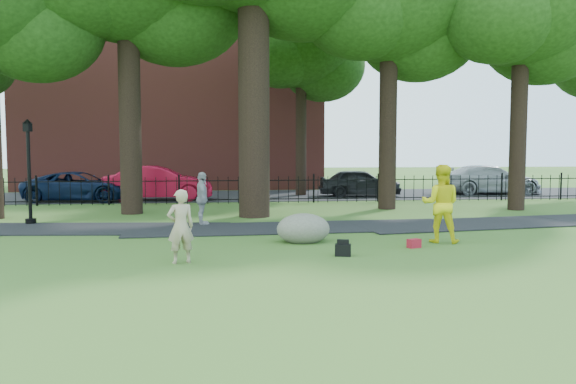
{
  "coord_description": "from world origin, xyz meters",
  "views": [
    {
      "loc": [
        -1.24,
        -12.97,
        2.41
      ],
      "look_at": [
        0.6,
        2.0,
        1.26
      ],
      "focal_mm": 35.0,
      "sensor_mm": 36.0,
      "label": 1
    }
  ],
  "objects": [
    {
      "name": "pedestrian",
      "position": [
        -1.79,
        4.97,
        0.85
      ],
      "size": [
        0.53,
        1.03,
        1.69
      ],
      "primitive_type": "imported",
      "rotation": [
        0.0,
        0.0,
        1.69
      ],
      "color": "#9B9A9E",
      "rests_on": "ground"
    },
    {
      "name": "woman",
      "position": [
        -2.06,
        -1.03,
        0.79
      ],
      "size": [
        0.66,
        0.52,
        1.57
      ],
      "primitive_type": "imported",
      "rotation": [
        0.0,
        0.0,
        3.43
      ],
      "color": "tan",
      "rests_on": "ground"
    },
    {
      "name": "street",
      "position": [
        0.0,
        16.0,
        0.0
      ],
      "size": [
        80.0,
        7.0,
        0.02
      ],
      "primitive_type": "cube",
      "color": "black",
      "rests_on": "ground"
    },
    {
      "name": "footpath",
      "position": [
        1.0,
        3.9,
        0.0
      ],
      "size": [
        36.07,
        3.85,
        0.03
      ],
      "primitive_type": "cube",
      "rotation": [
        0.0,
        0.0,
        0.03
      ],
      "color": "black",
      "rests_on": "ground"
    },
    {
      "name": "grey_car",
      "position": [
        5.88,
        14.87,
        0.71
      ],
      "size": [
        4.29,
        2.03,
        1.42
      ],
      "primitive_type": "imported",
      "rotation": [
        0.0,
        0.0,
        1.48
      ],
      "color": "black",
      "rests_on": "ground"
    },
    {
      "name": "ground",
      "position": [
        0.0,
        0.0,
        0.0
      ],
      "size": [
        120.0,
        120.0,
        0.0
      ],
      "primitive_type": "plane",
      "color": "#345C20",
      "rests_on": "ground"
    },
    {
      "name": "iron_fence",
      "position": [
        0.0,
        12.0,
        0.6
      ],
      "size": [
        44.0,
        0.04,
        1.2
      ],
      "color": "black",
      "rests_on": "ground"
    },
    {
      "name": "backpack",
      "position": [
        1.52,
        -0.67,
        0.13
      ],
      "size": [
        0.4,
        0.3,
        0.27
      ],
      "primitive_type": "cube",
      "rotation": [
        0.0,
        0.0,
        -0.22
      ],
      "color": "black",
      "rests_on": "ground"
    },
    {
      "name": "silver_car",
      "position": [
        13.16,
        15.5,
        0.77
      ],
      "size": [
        5.44,
        2.47,
        1.54
      ],
      "primitive_type": "imported",
      "rotation": [
        0.0,
        0.0,
        1.51
      ],
      "color": "#9B9DA4",
      "rests_on": "ground"
    },
    {
      "name": "red_bag",
      "position": [
        3.49,
        0.16,
        0.11
      ],
      "size": [
        0.36,
        0.29,
        0.21
      ],
      "primitive_type": "cube",
      "rotation": [
        0.0,
        0.0,
        0.34
      ],
      "color": "maroon",
      "rests_on": "ground"
    },
    {
      "name": "navy_van",
      "position": [
        -7.64,
        13.85,
        0.69
      ],
      "size": [
        5.13,
        2.72,
        1.37
      ],
      "primitive_type": "imported",
      "rotation": [
        0.0,
        0.0,
        1.48
      ],
      "color": "#0B1737",
      "rests_on": "ground"
    },
    {
      "name": "man",
      "position": [
        4.44,
        0.85,
        1.01
      ],
      "size": [
        1.21,
        1.1,
        2.02
      ],
      "primitive_type": "imported",
      "rotation": [
        0.0,
        0.0,
        2.72
      ],
      "color": "yellow",
      "rests_on": "ground"
    },
    {
      "name": "red_sedan",
      "position": [
        -4.05,
        13.81,
        0.82
      ],
      "size": [
        4.96,
        1.76,
        1.63
      ],
      "primitive_type": "imported",
      "rotation": [
        0.0,
        0.0,
        1.58
      ],
      "color": "#A90D28",
      "rests_on": "ground"
    },
    {
      "name": "brick_building",
      "position": [
        -4.0,
        24.0,
        6.0
      ],
      "size": [
        18.0,
        8.0,
        12.0
      ],
      "primitive_type": "cube",
      "color": "brown",
      "rests_on": "ground"
    },
    {
      "name": "boulder",
      "position": [
        0.91,
        1.31,
        0.41
      ],
      "size": [
        1.65,
        1.43,
        0.81
      ],
      "primitive_type": "ellipsoid",
      "rotation": [
        0.0,
        0.0,
        0.32
      ],
      "color": "#6A6258",
      "rests_on": "ground"
    },
    {
      "name": "lamppost",
      "position": [
        -7.27,
        5.8,
        1.65
      ],
      "size": [
        0.33,
        0.33,
        3.37
      ],
      "rotation": [
        0.0,
        0.0,
        -0.32
      ],
      "color": "black",
      "rests_on": "ground"
    }
  ]
}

